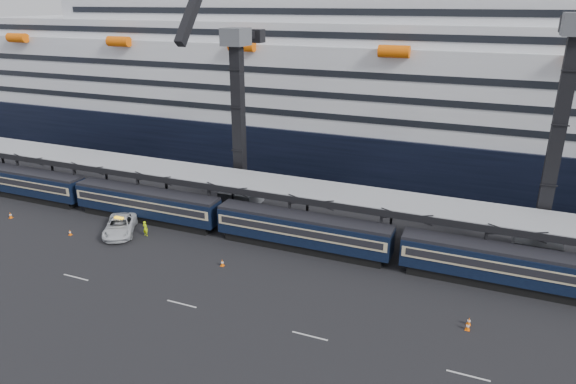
% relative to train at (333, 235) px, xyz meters
% --- Properties ---
extents(ground, '(260.00, 260.00, 0.00)m').
position_rel_train_xyz_m(ground, '(4.65, -10.00, -2.20)').
color(ground, black).
rests_on(ground, ground).
extents(lane_markings, '(111.00, 4.27, 0.02)m').
position_rel_train_xyz_m(lane_markings, '(12.80, -15.23, -2.19)').
color(lane_markings, beige).
rests_on(lane_markings, ground).
extents(train, '(133.05, 3.00, 4.05)m').
position_rel_train_xyz_m(train, '(0.00, 0.00, 0.00)').
color(train, black).
rests_on(train, ground).
extents(canopy, '(130.00, 6.25, 5.53)m').
position_rel_train_xyz_m(canopy, '(4.65, 4.00, 3.05)').
color(canopy, '#92959A').
rests_on(canopy, ground).
extents(cruise_ship, '(214.09, 28.84, 34.00)m').
position_rel_train_xyz_m(cruise_ship, '(3.57, 35.99, 10.14)').
color(cruise_ship, black).
rests_on(cruise_ship, ground).
extents(crane_dark_near, '(4.50, 17.75, 35.08)m').
position_rel_train_xyz_m(crane_dark_near, '(-15.35, 8.59, 9.73)').
color(crane_dark_near, '#4E5156').
rests_on(crane_dark_near, ground).
extents(crane_dark_mid, '(4.50, 18.24, 39.64)m').
position_rel_train_xyz_m(crane_dark_mid, '(19.65, 7.59, 11.16)').
color(crane_dark_mid, '#4E5156').
rests_on(crane_dark_mid, ground).
extents(pickup_truck, '(6.02, 7.33, 1.86)m').
position_rel_train_xyz_m(pickup_truck, '(-23.97, -4.31, -1.27)').
color(pickup_truck, silver).
rests_on(pickup_truck, ground).
extents(worker, '(0.69, 0.50, 1.77)m').
position_rel_train_xyz_m(worker, '(-20.93, -3.70, -1.31)').
color(worker, '#D5FF0D').
rests_on(worker, ground).
extents(traffic_cone_a, '(0.40, 0.40, 0.80)m').
position_rel_train_xyz_m(traffic_cone_a, '(-39.32, -5.93, -1.81)').
color(traffic_cone_a, '#FF6308').
rests_on(traffic_cone_a, ground).
extents(traffic_cone_b, '(0.34, 0.34, 0.67)m').
position_rel_train_xyz_m(traffic_cone_b, '(-28.96, -6.88, -1.87)').
color(traffic_cone_b, '#FF6308').
rests_on(traffic_cone_b, ground).
extents(traffic_cone_c, '(0.38, 0.38, 0.75)m').
position_rel_train_xyz_m(traffic_cone_c, '(-9.43, -6.60, -1.83)').
color(traffic_cone_c, '#FF6308').
rests_on(traffic_cone_c, ground).
extents(traffic_cone_d, '(0.37, 0.37, 0.75)m').
position_rel_train_xyz_m(traffic_cone_d, '(14.15, -8.36, -1.83)').
color(traffic_cone_d, '#FF6308').
rests_on(traffic_cone_d, ground).
extents(traffic_cone_e, '(0.36, 0.36, 0.72)m').
position_rel_train_xyz_m(traffic_cone_e, '(14.18, -7.59, -1.85)').
color(traffic_cone_e, '#FF6308').
rests_on(traffic_cone_e, ground).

